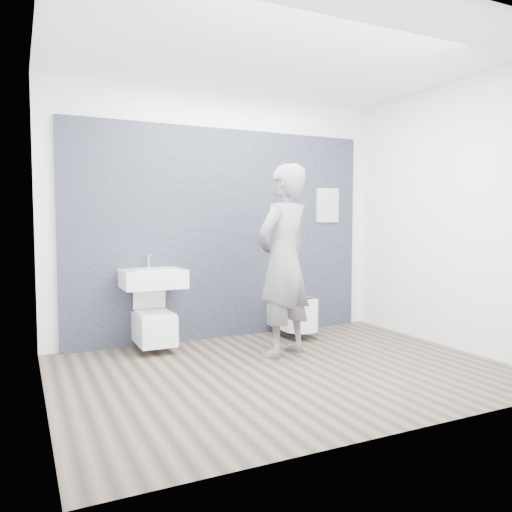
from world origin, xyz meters
name	(u,v)px	position (x,y,z in m)	size (l,w,h in m)	color
ground	(285,370)	(0.00, 0.00, 0.00)	(4.00, 4.00, 0.00)	brown
room_shell	(285,177)	(0.00, 0.00, 1.74)	(4.00, 4.00, 4.00)	white
tile_wall	(224,336)	(0.00, 1.47, 0.00)	(3.60, 0.06, 2.40)	black
washbasin	(153,278)	(-0.90, 1.20, 0.76)	(0.63, 0.47, 0.47)	white
toilet_square	(154,326)	(-0.90, 1.18, 0.26)	(0.36, 0.53, 0.71)	white
toilet_rounded	(295,313)	(0.75, 1.10, 0.27)	(0.40, 0.67, 0.36)	white
info_placard	(326,326)	(1.40, 1.43, 0.00)	(0.32, 0.03, 0.43)	white
visitor	(283,261)	(0.24, 0.47, 0.96)	(0.70, 0.46, 1.91)	slate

